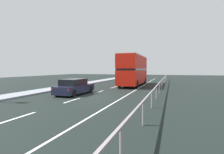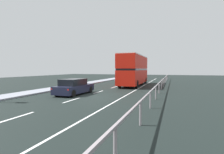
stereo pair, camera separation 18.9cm
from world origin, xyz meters
name	(u,v)px [view 1 (the left image)]	position (x,y,z in m)	size (l,w,h in m)	color
ground_plane	(87,96)	(0.00, 0.00, -0.05)	(74.54, 120.00, 0.10)	black
near_sidewalk_kerb	(33,92)	(-5.93, 0.00, 0.07)	(2.25, 80.00, 0.14)	gray
lane_paint_markings	(130,87)	(2.04, 8.63, 0.00)	(3.47, 46.00, 0.01)	silver
bridge_side_railing	(162,81)	(6.07, 9.00, 0.87)	(0.10, 42.00, 1.08)	gray
double_decker_bus_red	(134,69)	(1.94, 11.34, 2.33)	(2.57, 10.59, 4.35)	red
hatchback_car_near	(75,87)	(-1.51, 0.50, 0.70)	(1.98, 4.64, 1.48)	#1B1E34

